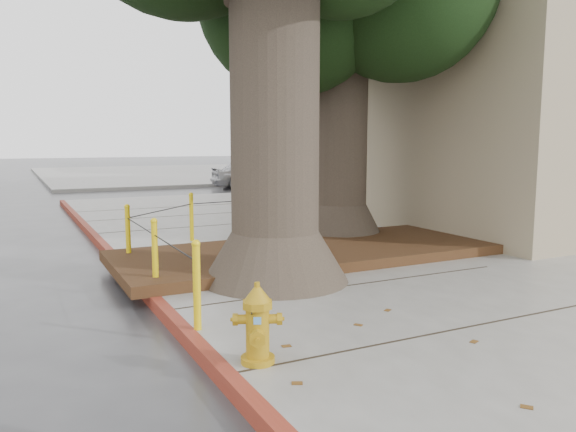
{
  "coord_description": "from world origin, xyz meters",
  "views": [
    {
      "loc": [
        -3.57,
        -4.22,
        2.09
      ],
      "look_at": [
        -0.28,
        2.35,
        1.1
      ],
      "focal_mm": 35.0,
      "sensor_mm": 36.0,
      "label": 1
    }
  ],
  "objects": [
    {
      "name": "ground",
      "position": [
        0.0,
        0.0,
        0.0
      ],
      "size": [
        140.0,
        140.0,
        0.0
      ],
      "primitive_type": "plane",
      "color": "#28282B",
      "rests_on": "ground"
    },
    {
      "name": "sidewalk_far",
      "position": [
        6.0,
        30.0,
        0.07
      ],
      "size": [
        16.0,
        20.0,
        0.15
      ],
      "primitive_type": "cube",
      "color": "slate",
      "rests_on": "ground"
    },
    {
      "name": "curb_red",
      "position": [
        -2.0,
        2.5,
        0.07
      ],
      "size": [
        0.14,
        26.0,
        0.16
      ],
      "primitive_type": "cube",
      "color": "maroon",
      "rests_on": "ground"
    },
    {
      "name": "planter_bed",
      "position": [
        0.9,
        3.9,
        0.23
      ],
      "size": [
        6.4,
        2.6,
        0.16
      ],
      "primitive_type": "cube",
      "color": "black",
      "rests_on": "sidewalk_main"
    },
    {
      "name": "building_corner",
      "position": [
        10.0,
        8.5,
        5.0
      ],
      "size": [
        12.0,
        13.0,
        10.0
      ],
      "primitive_type": "cube",
      "color": "gray",
      "rests_on": "ground"
    },
    {
      "name": "building_side_white",
      "position": [
        16.0,
        26.0,
        4.5
      ],
      "size": [
        10.0,
        10.0,
        9.0
      ],
      "primitive_type": "cube",
      "color": "silver",
      "rests_on": "ground"
    },
    {
      "name": "building_side_grey",
      "position": [
        22.0,
        32.0,
        6.0
      ],
      "size": [
        12.0,
        14.0,
        12.0
      ],
      "primitive_type": "cube",
      "color": "slate",
      "rests_on": "ground"
    },
    {
      "name": "bollard_ring",
      "position": [
        -0.87,
        4.38,
        0.66
      ],
      "size": [
        3.79,
        5.39,
        0.95
      ],
      "color": "yellow",
      "rests_on": "sidewalk_main"
    },
    {
      "name": "fire_hydrant",
      "position": [
        -1.7,
        0.12,
        0.5
      ],
      "size": [
        0.4,
        0.4,
        0.72
      ],
      "rotation": [
        0.0,
        0.0,
        -0.42
      ],
      "color": "#B88912",
      "rests_on": "sidewalk_main"
    },
    {
      "name": "car_silver",
      "position": [
        6.3,
        18.77,
        0.65
      ],
      "size": [
        3.96,
        1.98,
        1.3
      ],
      "primitive_type": "imported",
      "rotation": [
        0.0,
        0.0,
        1.45
      ],
      "color": "#AEAFB4",
      "rests_on": "ground"
    },
    {
      "name": "car_red",
      "position": [
        7.74,
        19.82,
        0.6
      ],
      "size": [
        3.72,
        1.49,
        1.2
      ],
      "primitive_type": "imported",
      "rotation": [
        0.0,
        0.0,
        1.51
      ],
      "color": "maroon",
      "rests_on": "ground"
    }
  ]
}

